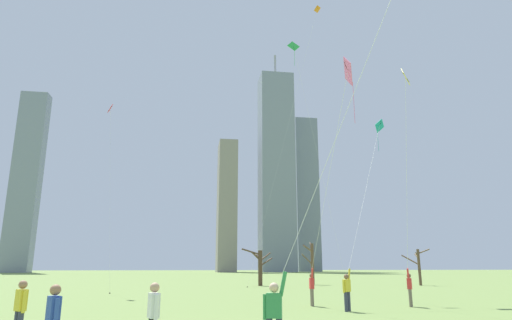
% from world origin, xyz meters
% --- Properties ---
extents(kite_flyer_far_back_yellow, '(1.70, 4.14, 11.16)m').
position_xyz_m(kite_flyer_far_back_yellow, '(8.11, 8.18, 2.03)').
color(kite_flyer_far_back_yellow, '#726656').
rests_on(kite_flyer_far_back_yellow, ground).
extents(kite_flyer_midfield_right_pink, '(0.87, 6.06, 11.26)m').
position_xyz_m(kite_flyer_midfield_right_pink, '(3.58, 8.55, 3.04)').
color(kite_flyer_midfield_right_pink, '#726656').
rests_on(kite_flyer_midfield_right_pink, ground).
extents(kite_flyer_midfield_left_purple, '(8.31, 5.37, 22.12)m').
position_xyz_m(kite_flyer_midfield_left_purple, '(0.11, -3.32, 3.72)').
color(kite_flyer_midfield_left_purple, '#33384C').
rests_on(kite_flyer_midfield_left_purple, ground).
extents(kite_flyer_foreground_right_teal, '(5.62, 6.41, 11.39)m').
position_xyz_m(kite_flyer_foreground_right_teal, '(4.92, 7.60, 2.20)').
color(kite_flyer_foreground_right_teal, '#33384C').
rests_on(kite_flyer_foreground_right_teal, ground).
extents(bystander_strolling_midfield, '(0.30, 0.49, 1.62)m').
position_xyz_m(bystander_strolling_midfield, '(-3.61, -2.22, 0.90)').
color(bystander_strolling_midfield, black).
rests_on(bystander_strolling_midfield, ground).
extents(bystander_far_off_by_trees, '(0.37, 0.41, 1.62)m').
position_xyz_m(bystander_far_off_by_trees, '(-7.16, -0.08, 0.90)').
color(bystander_far_off_by_trees, '#33384C').
rests_on(bystander_far_off_by_trees, ground).
extents(distant_kite_low_near_trees_orange, '(7.43, 3.07, 29.17)m').
position_xyz_m(distant_kite_low_near_trees_orange, '(8.78, 27.67, 24.08)').
color(distant_kite_low_near_trees_orange, orange).
rests_on(distant_kite_low_near_trees_orange, ground).
extents(distant_kite_drifting_right_green, '(4.52, 0.95, 19.93)m').
position_xyz_m(distant_kite_drifting_right_green, '(5.42, 18.71, 17.59)').
color(distant_kite_drifting_right_green, green).
rests_on(distant_kite_drifting_right_green, ground).
extents(distant_kite_drifting_left_red, '(1.56, 2.06, 15.40)m').
position_xyz_m(distant_kite_drifting_left_red, '(-9.67, 23.19, 13.65)').
color(distant_kite_drifting_left_red, red).
rests_on(distant_kite_drifting_left_red, ground).
extents(bare_tree_rightmost, '(1.56, 2.43, 4.62)m').
position_xyz_m(bare_tree_rightmost, '(10.68, 34.89, 2.42)').
color(bare_tree_rightmost, brown).
rests_on(bare_tree_rightmost, ground).
extents(bare_tree_right_of_center, '(3.34, 1.47, 3.78)m').
position_xyz_m(bare_tree_right_of_center, '(4.57, 32.89, 2.05)').
color(bare_tree_right_of_center, '#4C3828').
rests_on(bare_tree_right_of_center, ground).
extents(bare_tree_leftmost, '(2.16, 2.39, 3.77)m').
position_xyz_m(bare_tree_leftmost, '(21.34, 31.40, 2.14)').
color(bare_tree_leftmost, brown).
rests_on(bare_tree_leftmost, ground).
extents(skyline_wide_slab, '(6.16, 10.78, 43.55)m').
position_xyz_m(skyline_wide_slab, '(9.65, 133.01, 21.78)').
color(skyline_wide_slab, gray).
rests_on(skyline_wide_slab, ground).
extents(skyline_slender_spire, '(8.38, 5.05, 57.55)m').
position_xyz_m(skyline_slender_spire, '(-54.36, 132.35, 28.77)').
color(skyline_slender_spire, gray).
rests_on(skyline_slender_spire, ground).
extents(skyline_mid_tower_right, '(11.61, 10.25, 78.75)m').
position_xyz_m(skyline_mid_tower_right, '(26.90, 133.54, 34.91)').
color(skyline_mid_tower_right, gray).
rests_on(skyline_mid_tower_right, ground).
extents(skyline_mid_tower_left, '(8.57, 5.70, 57.23)m').
position_xyz_m(skyline_mid_tower_left, '(40.28, 143.25, 28.62)').
color(skyline_mid_tower_left, gray).
rests_on(skyline_mid_tower_left, ground).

